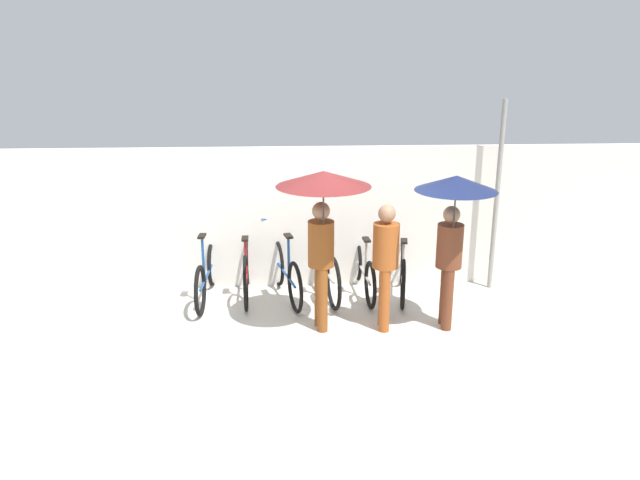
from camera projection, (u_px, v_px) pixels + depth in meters
The scene contains 12 objects.
ground_plane at pixel (310, 346), 7.39m from camera, with size 30.00×30.00×0.00m, color beige.
back_wall at pixel (304, 217), 9.04m from camera, with size 11.11×0.12×2.06m.
parked_bicycle_0 at pixel (207, 275), 8.68m from camera, with size 0.44×1.75×1.00m.
parked_bicycle_1 at pixel (247, 269), 8.79m from camera, with size 0.44×1.76×0.98m.
parked_bicycle_2 at pixel (286, 273), 8.73m from camera, with size 0.57×1.70×1.04m.
parked_bicycle_3 at pixel (325, 269), 8.83m from camera, with size 0.48×1.77×1.05m.
parked_bicycle_4 at pixel (363, 270), 8.90m from camera, with size 0.44×1.72×0.98m.
parked_bicycle_5 at pixel (402, 270), 8.85m from camera, with size 0.47×1.68×1.05m.
pedestrian_leading at pixel (323, 203), 7.29m from camera, with size 1.11×1.11×2.04m.
pedestrian_center at pixel (385, 258), 7.60m from camera, with size 0.32×0.32×1.60m.
pedestrian_trailing at pixel (454, 211), 7.38m from camera, with size 0.97×0.97×1.97m.
awning_pole at pixel (497, 197), 8.80m from camera, with size 0.07×0.07×2.73m.
Camera 1 is at (-0.26, -6.68, 3.40)m, focal length 35.00 mm.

